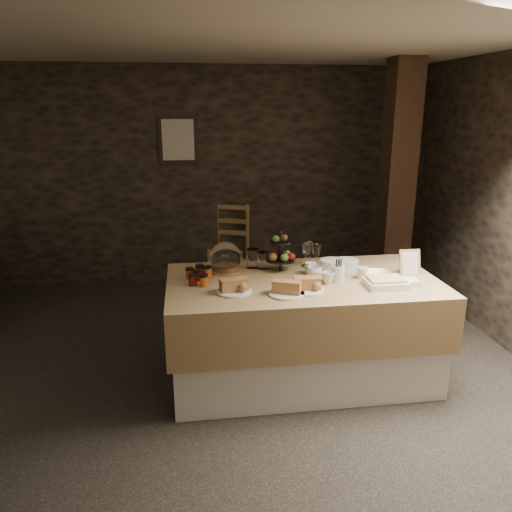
{
  "coord_description": "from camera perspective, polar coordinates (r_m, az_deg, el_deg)",
  "views": [
    {
      "loc": [
        -0.08,
        -3.61,
        2.12
      ],
      "look_at": [
        0.45,
        0.2,
        0.97
      ],
      "focal_mm": 35.0,
      "sensor_mm": 36.0,
      "label": 1
    }
  ],
  "objects": [
    {
      "name": "ground_plane",
      "position": [
        4.19,
        -5.96,
        -13.86
      ],
      "size": [
        5.5,
        5.0,
        0.01
      ],
      "primitive_type": "cube",
      "color": "black",
      "rests_on": "ground"
    },
    {
      "name": "room_shell",
      "position": [
        3.65,
        -6.7,
        7.74
      ],
      "size": [
        5.52,
        5.02,
        2.6
      ],
      "color": "black",
      "rests_on": "ground"
    },
    {
      "name": "buffet_table",
      "position": [
        4.03,
        5.24,
        -7.43
      ],
      "size": [
        2.1,
        1.12,
        0.83
      ],
      "color": "silver",
      "rests_on": "ground_plane"
    },
    {
      "name": "chair",
      "position": [
        6.21,
        -3.16,
        0.86
      ],
      "size": [
        0.58,
        0.56,
        0.76
      ],
      "rotation": [
        0.0,
        0.0,
        -0.36
      ],
      "color": "olive",
      "rests_on": "ground_plane"
    },
    {
      "name": "timber_column",
      "position": [
        5.56,
        15.79,
        7.56
      ],
      "size": [
        0.3,
        0.3,
        2.6
      ],
      "primitive_type": "cube",
      "color": "black",
      "rests_on": "ground_plane"
    },
    {
      "name": "framed_picture",
      "position": [
        6.09,
        -8.89,
        12.99
      ],
      "size": [
        0.45,
        0.04,
        0.55
      ],
      "color": "black",
      "rests_on": "room_shell"
    },
    {
      "name": "plate_stack_a",
      "position": [
        4.1,
        8.66,
        -1.1
      ],
      "size": [
        0.19,
        0.19,
        0.1
      ],
      "primitive_type": "cylinder",
      "color": "silver",
      "rests_on": "buffet_table"
    },
    {
      "name": "plate_stack_b",
      "position": [
        4.18,
        10.28,
        -0.98
      ],
      "size": [
        0.2,
        0.2,
        0.08
      ],
      "primitive_type": "cylinder",
      "color": "silver",
      "rests_on": "buffet_table"
    },
    {
      "name": "cutlery_holder",
      "position": [
        3.87,
        9.38,
        -2.06
      ],
      "size": [
        0.1,
        0.1,
        0.12
      ],
      "primitive_type": "cylinder",
      "color": "silver",
      "rests_on": "buffet_table"
    },
    {
      "name": "cup_a",
      "position": [
        3.92,
        6.65,
        -1.89
      ],
      "size": [
        0.16,
        0.16,
        0.1
      ],
      "primitive_type": "imported",
      "rotation": [
        0.0,
        0.0,
        -0.41
      ],
      "color": "silver",
      "rests_on": "buffet_table"
    },
    {
      "name": "cup_b",
      "position": [
        3.82,
        8.23,
        -2.5
      ],
      "size": [
        0.11,
        0.11,
        0.09
      ],
      "primitive_type": "imported",
      "rotation": [
        0.0,
        0.0,
        -0.15
      ],
      "color": "silver",
      "rests_on": "buffet_table"
    },
    {
      "name": "mug_c",
      "position": [
        4.02,
        6.24,
        -1.41
      ],
      "size": [
        0.09,
        0.09,
        0.09
      ],
      "primitive_type": "cylinder",
      "color": "silver",
      "rests_on": "buffet_table"
    },
    {
      "name": "mug_d",
      "position": [
        3.99,
        12.09,
        -1.91
      ],
      "size": [
        0.08,
        0.08,
        0.09
      ],
      "primitive_type": "cylinder",
      "color": "silver",
      "rests_on": "buffet_table"
    },
    {
      "name": "bowl",
      "position": [
        4.01,
        13.59,
        -2.16
      ],
      "size": [
        0.24,
        0.24,
        0.05
      ],
      "primitive_type": "imported",
      "rotation": [
        0.0,
        0.0,
        -0.1
      ],
      "color": "silver",
      "rests_on": "buffet_table"
    },
    {
      "name": "cake_dome",
      "position": [
        4.05,
        -3.5,
        -0.36
      ],
      "size": [
        0.26,
        0.26,
        0.26
      ],
      "color": "olive",
      "rests_on": "buffet_table"
    },
    {
      "name": "fruit_stand",
      "position": [
        4.06,
        2.91,
        0.12
      ],
      "size": [
        0.24,
        0.24,
        0.34
      ],
      "rotation": [
        0.0,
        0.0,
        -0.08
      ],
      "color": "black",
      "rests_on": "buffet_table"
    },
    {
      "name": "bread_platter_left",
      "position": [
        3.62,
        -2.55,
        -3.57
      ],
      "size": [
        0.26,
        0.26,
        0.11
      ],
      "color": "silver",
      "rests_on": "buffet_table"
    },
    {
      "name": "bread_platter_center",
      "position": [
        3.57,
        3.52,
        -3.83
      ],
      "size": [
        0.26,
        0.26,
        0.11
      ],
      "color": "silver",
      "rests_on": "buffet_table"
    },
    {
      "name": "bread_platter_right",
      "position": [
        3.66,
        5.84,
        -3.39
      ],
      "size": [
        0.26,
        0.26,
        0.11
      ],
      "color": "silver",
      "rests_on": "buffet_table"
    },
    {
      "name": "jam_jars",
      "position": [
        3.88,
        -6.58,
        -2.26
      ],
      "size": [
        0.2,
        0.32,
        0.07
      ],
      "color": "#60130E",
      "rests_on": "buffet_table"
    },
    {
      "name": "tart_dish",
      "position": [
        3.85,
        14.59,
        -2.94
      ],
      "size": [
        0.3,
        0.22,
        0.07
      ],
      "color": "silver",
      "rests_on": "buffet_table"
    },
    {
      "name": "square_dish",
      "position": [
        3.94,
        17.06,
        -2.87
      ],
      "size": [
        0.14,
        0.14,
        0.04
      ],
      "primitive_type": "cube",
      "color": "silver",
      "rests_on": "buffet_table"
    },
    {
      "name": "menu_frame",
      "position": [
        4.18,
        17.17,
        -0.77
      ],
      "size": [
        0.17,
        0.07,
        0.22
      ],
      "primitive_type": "cube",
      "rotation": [
        -0.24,
        0.0,
        -0.01
      ],
      "color": "olive",
      "rests_on": "buffet_table"
    },
    {
      "name": "storage_jar_a",
      "position": [
        4.15,
        -0.38,
        -0.27
      ],
      "size": [
        0.1,
        0.1,
        0.16
      ],
      "primitive_type": "cylinder",
      "color": "white",
      "rests_on": "buffet_table"
    },
    {
      "name": "storage_jar_b",
      "position": [
        4.13,
        0.74,
        -0.5
      ],
      "size": [
        0.09,
        0.09,
        0.14
      ],
      "primitive_type": "cylinder",
      "color": "white",
      "rests_on": "buffet_table"
    }
  ]
}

